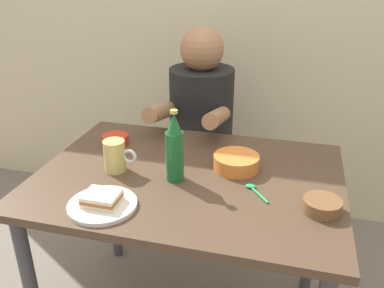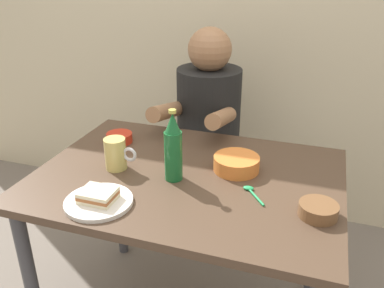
{
  "view_description": "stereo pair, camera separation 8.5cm",
  "coord_description": "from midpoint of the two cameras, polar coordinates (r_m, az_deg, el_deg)",
  "views": [
    {
      "loc": [
        0.35,
        -1.25,
        1.46
      ],
      "look_at": [
        0.0,
        0.05,
        0.84
      ],
      "focal_mm": 38.01,
      "sensor_mm": 36.0,
      "label": 1
    },
    {
      "loc": [
        0.43,
        -1.23,
        1.46
      ],
      "look_at": [
        0.0,
        0.05,
        0.84
      ],
      "focal_mm": 38.01,
      "sensor_mm": 36.0,
      "label": 2
    }
  ],
  "objects": [
    {
      "name": "beer_mug",
      "position": [
        1.52,
        -9.05,
        -1.39
      ],
      "size": [
        0.13,
        0.08,
        0.12
      ],
      "color": "#D1BC66",
      "rests_on": "dining_table"
    },
    {
      "name": "stool",
      "position": [
        2.23,
        3.27,
        -5.21
      ],
      "size": [
        0.34,
        0.34,
        0.45
      ],
      "color": "#4C4C51",
      "rests_on": "ground"
    },
    {
      "name": "spoon",
      "position": [
        1.39,
        10.07,
        -6.6
      ],
      "size": [
        0.09,
        0.1,
        0.01
      ],
      "color": "#26A559",
      "rests_on": "dining_table"
    },
    {
      "name": "sauce_bowl_chili",
      "position": [
        1.75,
        -8.8,
        0.93
      ],
      "size": [
        0.11,
        0.11,
        0.04
      ],
      "color": "red",
      "rests_on": "dining_table"
    },
    {
      "name": "beer_bottle",
      "position": [
        1.4,
        -0.94,
        -0.67
      ],
      "size": [
        0.06,
        0.06,
        0.26
      ],
      "color": "#19602D",
      "rests_on": "dining_table"
    },
    {
      "name": "soup_bowl_orange",
      "position": [
        1.51,
        7.85,
        -2.65
      ],
      "size": [
        0.17,
        0.17,
        0.05
      ],
      "color": "orange",
      "rests_on": "dining_table"
    },
    {
      "name": "sandwich",
      "position": [
        1.33,
        -11.27,
        -7.09
      ],
      "size": [
        0.11,
        0.09,
        0.04
      ],
      "color": "beige",
      "rests_on": "plate_orange"
    },
    {
      "name": "plate_orange",
      "position": [
        1.34,
        -11.19,
        -8.0
      ],
      "size": [
        0.22,
        0.22,
        0.01
      ],
      "primitive_type": "cylinder",
      "color": "silver",
      "rests_on": "dining_table"
    },
    {
      "name": "person_seated",
      "position": [
        2.04,
        3.46,
        4.81
      ],
      "size": [
        0.33,
        0.56,
        0.72
      ],
      "color": "black",
      "rests_on": "stool"
    },
    {
      "name": "dining_table",
      "position": [
        1.53,
        1.0,
        -7.35
      ],
      "size": [
        1.1,
        0.8,
        0.74
      ],
      "color": "#4C3828",
      "rests_on": "ground"
    },
    {
      "name": "condiment_bowl_brown",
      "position": [
        1.32,
        19.1,
        -8.71
      ],
      "size": [
        0.12,
        0.12,
        0.04
      ],
      "color": "brown",
      "rests_on": "dining_table"
    }
  ]
}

